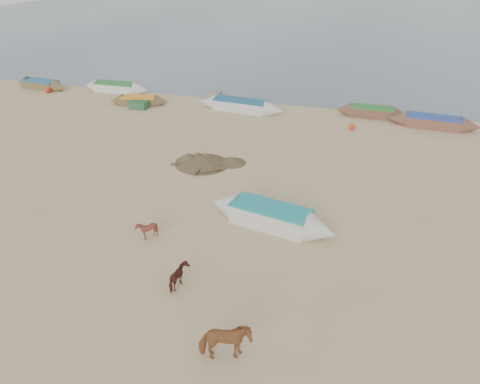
{
  "coord_description": "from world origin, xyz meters",
  "views": [
    {
      "loc": [
        5.96,
        -15.26,
        11.51
      ],
      "look_at": [
        0.0,
        4.0,
        1.0
      ],
      "focal_mm": 35.0,
      "sensor_mm": 36.0,
      "label": 1
    }
  ],
  "objects_px": {
    "calf_right": "(180,277)",
    "near_canoe": "(271,216)",
    "calf_front": "(146,230)",
    "cow_adult": "(225,342)"
  },
  "relations": [
    {
      "from": "calf_right",
      "to": "near_canoe",
      "type": "height_order",
      "value": "near_canoe"
    },
    {
      "from": "calf_right",
      "to": "near_canoe",
      "type": "bearing_deg",
      "value": -44.99
    },
    {
      "from": "cow_adult",
      "to": "calf_front",
      "type": "bearing_deg",
      "value": 22.24
    },
    {
      "from": "cow_adult",
      "to": "near_canoe",
      "type": "xyz_separation_m",
      "value": [
        -0.57,
        8.21,
        -0.19
      ]
    },
    {
      "from": "calf_front",
      "to": "near_canoe",
      "type": "xyz_separation_m",
      "value": [
        4.99,
        2.7,
        0.04
      ]
    },
    {
      "from": "calf_front",
      "to": "near_canoe",
      "type": "bearing_deg",
      "value": 108.92
    },
    {
      "from": "calf_front",
      "to": "calf_right",
      "type": "xyz_separation_m",
      "value": [
        2.78,
        -2.68,
        0.0
      ]
    },
    {
      "from": "cow_adult",
      "to": "calf_right",
      "type": "distance_m",
      "value": 3.98
    },
    {
      "from": "near_canoe",
      "to": "cow_adult",
      "type": "bearing_deg",
      "value": -74.18
    },
    {
      "from": "cow_adult",
      "to": "near_canoe",
      "type": "height_order",
      "value": "cow_adult"
    }
  ]
}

